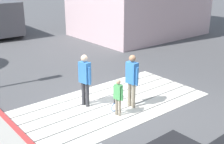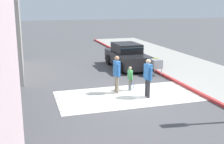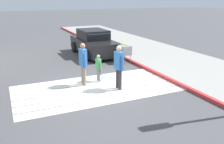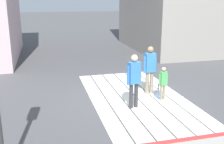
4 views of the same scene
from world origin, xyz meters
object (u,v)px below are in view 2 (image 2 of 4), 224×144
(car_parked_near_curb, at_px, (127,56))
(pedestrian_adult_lead, at_px, (148,75))
(tennis_ball_cart, at_px, (156,63))
(pedestrian_adult_trailing, at_px, (117,72))
(pedestrian_child_with_racket, at_px, (130,77))

(car_parked_near_curb, distance_m, pedestrian_adult_lead, 6.21)
(car_parked_near_curb, height_order, tennis_ball_cart, car_parked_near_curb)
(pedestrian_adult_trailing, bearing_deg, pedestrian_adult_lead, 138.36)
(pedestrian_adult_lead, xyz_separation_m, pedestrian_child_with_racket, (0.39, -1.19, -0.36))
(pedestrian_child_with_racket, bearing_deg, pedestrian_adult_lead, 108.07)
(tennis_ball_cart, relative_size, pedestrian_child_with_racket, 0.86)
(pedestrian_adult_lead, distance_m, pedestrian_adult_trailing, 1.51)
(pedestrian_adult_trailing, distance_m, pedestrian_child_with_racket, 0.85)
(pedestrian_adult_trailing, relative_size, pedestrian_child_with_racket, 1.49)
(pedestrian_adult_lead, height_order, pedestrian_child_with_racket, pedestrian_adult_lead)
(pedestrian_adult_lead, bearing_deg, tennis_ball_cart, -119.89)
(pedestrian_adult_lead, bearing_deg, pedestrian_adult_trailing, -41.64)
(tennis_ball_cart, distance_m, pedestrian_adult_lead, 4.24)
(pedestrian_adult_lead, bearing_deg, pedestrian_child_with_racket, -71.93)
(car_parked_near_curb, xyz_separation_m, pedestrian_adult_trailing, (2.33, 5.08, 0.29))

